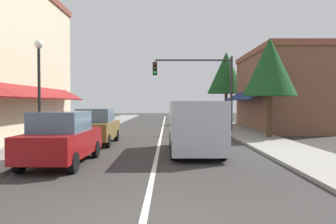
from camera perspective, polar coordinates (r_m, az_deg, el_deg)
The scene contains 12 objects.
ground_plane at distance 23.06m, azimuth -1.12°, elevation -3.47°, with size 80.00×80.00×0.00m, color #33302D.
sidewalk_left at distance 23.80m, azimuth -14.50°, elevation -3.21°, with size 2.60×56.00×0.12m, color gray.
sidewalk_right at distance 23.60m, azimuth 12.38°, elevation -3.24°, with size 2.60×56.00×0.12m, color gray.
lane_center_stripe at distance 23.06m, azimuth -1.12°, elevation -3.46°, with size 0.14×52.00×0.01m, color silver.
storefront_right_block at distance 26.40m, azimuth 18.85°, elevation 3.62°, with size 5.65×10.20×6.00m.
parked_car_nearest_left at distance 11.37m, azimuth -18.24°, elevation -4.41°, with size 1.85×4.13×1.77m.
parked_car_second_left at distance 16.45m, azimuth -12.54°, elevation -2.51°, with size 1.81×4.12×1.77m.
van_in_lane at distance 13.24m, azimuth 4.66°, elevation -2.31°, with size 2.04×5.20×2.12m.
traffic_signal_mast_arm at distance 22.41m, azimuth 6.07°, elevation 5.65°, with size 5.50×0.50×5.23m.
street_lamp_left_near at distance 14.45m, azimuth -21.83°, elevation 5.84°, with size 0.36×0.36×4.65m.
tree_right_near at distance 19.24m, azimuth 17.46°, elevation 7.55°, with size 2.99×2.99×5.73m.
tree_right_far at distance 33.03m, azimuth 10.19°, elevation 6.80°, with size 3.77×3.77×7.12m.
Camera 1 is at (0.43, -4.96, 2.07)m, focal length 34.57 mm.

